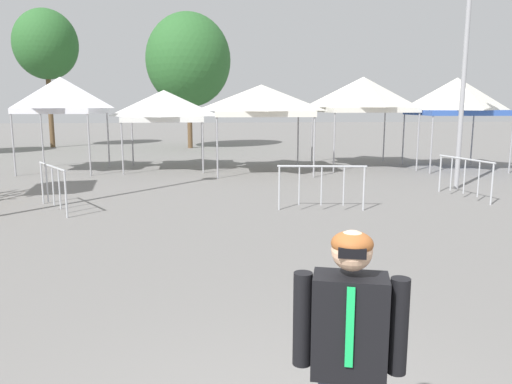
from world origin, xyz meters
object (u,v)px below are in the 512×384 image
at_px(canopy_tent_behind_center, 164,106).
at_px(canopy_tent_left_of_center, 457,97).
at_px(person_foreground, 348,356).
at_px(canopy_tent_behind_left, 61,95).
at_px(light_pole_opposite_side, 466,42).
at_px(canopy_tent_right_of_center, 262,101).
at_px(crowd_barrier_near_person, 52,179).
at_px(canopy_tent_far_left, 363,95).
at_px(tree_behind_tents_left, 188,60).
at_px(tree_behind_tents_center, 46,45).
at_px(crowd_barrier_mid_lot, 322,179).
at_px(crowd_barrier_by_lift, 465,170).

bearing_deg(canopy_tent_behind_center, canopy_tent_left_of_center, -5.11).
relative_size(canopy_tent_behind_center, person_foreground, 1.72).
relative_size(canopy_tent_behind_left, canopy_tent_behind_center, 1.14).
height_order(canopy_tent_left_of_center, light_pole_opposite_side, light_pole_opposite_side).
distance_m(canopy_tent_behind_center, canopy_tent_right_of_center, 3.84).
bearing_deg(crowd_barrier_near_person, canopy_tent_far_left, 37.87).
height_order(canopy_tent_behind_left, tree_behind_tents_left, tree_behind_tents_left).
distance_m(canopy_tent_right_of_center, crowd_barrier_near_person, 8.79).
height_order(canopy_tent_far_left, canopy_tent_left_of_center, canopy_tent_far_left).
relative_size(canopy_tent_right_of_center, canopy_tent_far_left, 0.99).
relative_size(canopy_tent_left_of_center, light_pole_opposite_side, 0.48).
xyz_separation_m(canopy_tent_left_of_center, tree_behind_tents_left, (-10.58, 10.71, 2.20)).
distance_m(light_pole_opposite_side, tree_behind_tents_center, 23.43).
bearing_deg(canopy_tent_behind_center, canopy_tent_right_of_center, -18.30).
height_order(canopy_tent_right_of_center, canopy_tent_far_left, canopy_tent_far_left).
height_order(canopy_tent_behind_center, canopy_tent_far_left, canopy_tent_far_left).
xyz_separation_m(tree_behind_tents_left, crowd_barrier_near_person, (-2.70, -17.34, -4.25)).
xyz_separation_m(canopy_tent_behind_center, crowd_barrier_near_person, (-2.04, -7.64, -1.69)).
bearing_deg(crowd_barrier_mid_lot, crowd_barrier_by_lift, 15.65).
height_order(canopy_tent_left_of_center, tree_behind_tents_center, tree_behind_tents_center).
bearing_deg(crowd_barrier_near_person, light_pole_opposite_side, 10.35).
xyz_separation_m(canopy_tent_left_of_center, crowd_barrier_by_lift, (-2.79, -6.08, -2.05)).
height_order(person_foreground, crowd_barrier_by_lift, person_foreground).
bearing_deg(light_pole_opposite_side, tree_behind_tents_left, 118.60).
distance_m(canopy_tent_right_of_center, person_foreground, 15.92).
relative_size(canopy_tent_behind_left, tree_behind_tents_center, 0.44).
bearing_deg(canopy_tent_behind_center, light_pole_opposite_side, -31.94).
xyz_separation_m(canopy_tent_behind_left, person_foreground, (6.10, -16.70, -1.80)).
height_order(canopy_tent_right_of_center, canopy_tent_left_of_center, canopy_tent_left_of_center).
relative_size(tree_behind_tents_center, crowd_barrier_by_lift, 3.83).
height_order(tree_behind_tents_center, crowd_barrier_near_person, tree_behind_tents_center).
relative_size(person_foreground, tree_behind_tents_center, 0.22).
bearing_deg(person_foreground, light_pole_opposite_side, 59.66).
distance_m(tree_behind_tents_center, crowd_barrier_by_lift, 24.59).
height_order(canopy_tent_far_left, tree_behind_tents_left, tree_behind_tents_left).
relative_size(crowd_barrier_mid_lot, crowd_barrier_by_lift, 1.01).
relative_size(light_pole_opposite_side, tree_behind_tents_left, 0.96).
relative_size(canopy_tent_left_of_center, person_foreground, 1.97).
height_order(canopy_tent_behind_center, canopy_tent_right_of_center, canopy_tent_right_of_center).
distance_m(canopy_tent_left_of_center, crowd_barrier_near_person, 14.99).
height_order(canopy_tent_behind_left, canopy_tent_right_of_center, canopy_tent_behind_left).
relative_size(canopy_tent_right_of_center, light_pole_opposite_side, 0.48).
xyz_separation_m(tree_behind_tents_center, crowd_barrier_by_lift, (15.94, -18.01, -5.15)).
distance_m(canopy_tent_behind_left, crowd_barrier_by_lift, 14.11).
relative_size(canopy_tent_far_left, crowd_barrier_by_lift, 1.73).
relative_size(person_foreground, light_pole_opposite_side, 0.24).
relative_size(canopy_tent_behind_left, canopy_tent_right_of_center, 0.99).
relative_size(canopy_tent_behind_left, crowd_barrier_near_person, 1.92).
height_order(person_foreground, tree_behind_tents_center, tree_behind_tents_center).
relative_size(tree_behind_tents_left, crowd_barrier_mid_lot, 3.67).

